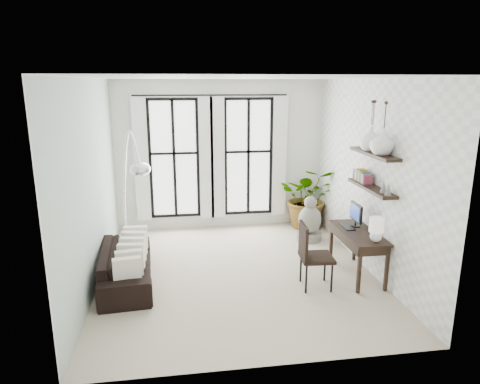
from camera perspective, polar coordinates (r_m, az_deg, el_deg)
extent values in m
plane|color=#BCAD95|center=(7.37, -0.42, -10.71)|extent=(5.00, 5.00, 0.00)
plane|color=white|center=(6.68, -0.47, 15.01)|extent=(5.00, 5.00, 0.00)
plane|color=#A7BAAE|center=(6.92, -19.23, 0.82)|extent=(0.00, 5.00, 5.00)
plane|color=white|center=(7.49, 16.87, 2.00)|extent=(0.00, 5.00, 5.00)
plane|color=white|center=(9.29, -2.58, 4.89)|extent=(4.50, 0.00, 4.50)
cube|color=white|center=(9.22, -8.77, 4.36)|extent=(1.00, 0.02, 2.50)
cube|color=white|center=(9.15, -13.04, 4.08)|extent=(0.30, 0.04, 2.60)
cube|color=white|center=(9.14, -4.50, 4.40)|extent=(0.30, 0.04, 2.60)
cube|color=white|center=(9.35, 1.11, 4.65)|extent=(1.00, 0.02, 2.50)
cube|color=white|center=(9.16, -3.00, 4.44)|extent=(0.30, 0.04, 2.60)
cube|color=white|center=(9.38, 5.32, 4.64)|extent=(0.30, 0.04, 2.60)
cylinder|color=black|center=(9.03, -3.89, 12.77)|extent=(3.20, 0.03, 0.03)
cube|color=black|center=(7.12, 17.09, 0.53)|extent=(0.25, 1.30, 0.05)
cube|color=black|center=(7.01, 17.42, 4.89)|extent=(0.25, 1.30, 0.05)
cube|color=#D6355E|center=(7.58, 15.40, 2.35)|extent=(0.16, 0.04, 0.18)
cube|color=#2F2C9A|center=(7.54, 15.53, 2.28)|extent=(0.16, 0.04, 0.18)
cube|color=#F5F536|center=(7.50, 15.67, 2.21)|extent=(0.16, 0.04, 0.18)
cube|color=green|center=(7.46, 15.81, 2.14)|extent=(0.16, 0.04, 0.18)
cube|color=#7045A1|center=(7.42, 15.95, 2.06)|extent=(0.16, 0.04, 0.18)
cube|color=gold|center=(7.38, 16.09, 1.99)|extent=(0.16, 0.04, 0.18)
cube|color=#4F4F4F|center=(7.34, 16.23, 1.92)|extent=(0.16, 0.04, 0.18)
cube|color=teal|center=(7.30, 16.38, 1.84)|extent=(0.16, 0.04, 0.18)
cube|color=tan|center=(7.26, 16.52, 1.76)|extent=(0.16, 0.04, 0.18)
cube|color=#8C384D|center=(7.22, 16.67, 1.68)|extent=(0.16, 0.04, 0.18)
cone|color=gray|center=(6.74, 18.59, 0.67)|extent=(0.10, 0.10, 0.18)
cone|color=gray|center=(6.61, 19.17, 0.36)|extent=(0.10, 0.10, 0.18)
imported|color=black|center=(7.18, -14.91, -9.42)|extent=(0.92, 2.02, 0.58)
cube|color=silver|center=(6.45, -14.80, -10.16)|extent=(0.40, 0.12, 0.40)
cube|color=silver|center=(6.70, -14.55, -9.18)|extent=(0.40, 0.12, 0.40)
cube|color=silver|center=(6.96, -14.32, -8.26)|extent=(0.40, 0.12, 0.40)
cube|color=silver|center=(7.22, -14.10, -7.42)|extent=(0.40, 0.12, 0.40)
cube|color=silver|center=(7.48, -13.90, -6.63)|extent=(0.40, 0.12, 0.40)
cube|color=silver|center=(7.74, -13.72, -5.89)|extent=(0.40, 0.12, 0.40)
imported|color=#2D7228|center=(9.52, 9.11, -0.68)|extent=(1.45, 1.33, 1.37)
cube|color=black|center=(7.26, 15.51, -5.25)|extent=(0.55, 1.31, 0.04)
cube|color=black|center=(7.28, 15.32, -5.93)|extent=(0.50, 1.25, 0.12)
cube|color=black|center=(6.80, 15.61, -10.07)|extent=(0.05, 0.05, 0.72)
cube|color=black|center=(6.99, 18.98, -9.67)|extent=(0.05, 0.05, 0.72)
cube|color=black|center=(7.83, 12.07, -6.56)|extent=(0.05, 0.05, 0.72)
cube|color=black|center=(7.99, 15.06, -6.31)|extent=(0.05, 0.05, 0.72)
cube|color=black|center=(7.41, 15.23, -2.62)|extent=(0.04, 0.42, 0.30)
cube|color=navy|center=(7.40, 15.06, -2.63)|extent=(0.00, 0.36, 0.24)
cube|color=black|center=(7.43, 14.04, -4.46)|extent=(0.15, 0.40, 0.02)
sphere|color=silver|center=(6.82, 17.64, -5.71)|extent=(0.18, 0.18, 0.18)
cylinder|color=white|center=(6.75, 17.77, -4.20)|extent=(0.22, 0.22, 0.22)
cube|color=black|center=(6.81, 10.18, -8.60)|extent=(0.53, 0.53, 0.05)
cube|color=black|center=(6.66, 8.44, -6.52)|extent=(0.08, 0.50, 0.55)
cylinder|color=black|center=(6.69, 8.98, -11.45)|extent=(0.03, 0.03, 0.46)
cylinder|color=black|center=(6.81, 12.21, -11.12)|extent=(0.03, 0.03, 0.46)
cylinder|color=black|center=(7.03, 8.02, -10.09)|extent=(0.03, 0.03, 0.46)
cylinder|color=black|center=(7.15, 11.10, -9.81)|extent=(0.03, 0.03, 0.46)
cylinder|color=silver|center=(8.23, -14.73, -8.07)|extent=(0.36, 0.36, 0.10)
cylinder|color=silver|center=(8.06, -14.95, -4.80)|extent=(0.04, 0.04, 0.99)
ellipsoid|color=silver|center=(6.74, -13.17, 2.98)|extent=(0.32, 0.32, 0.21)
cylinder|color=gray|center=(8.90, 9.19, -5.85)|extent=(0.51, 0.51, 0.15)
ellipsoid|color=gray|center=(8.79, 9.29, -3.65)|extent=(0.46, 0.46, 0.56)
sphere|color=gray|center=(8.69, 9.38, -1.39)|extent=(0.26, 0.26, 0.26)
imported|color=white|center=(6.76, 18.46, 6.34)|extent=(0.37, 0.37, 0.38)
imported|color=white|center=(7.12, 17.03, 6.81)|extent=(0.37, 0.37, 0.38)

